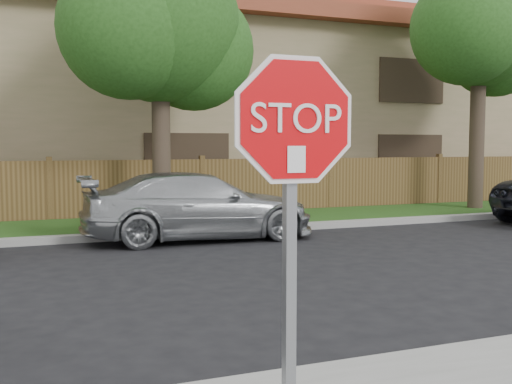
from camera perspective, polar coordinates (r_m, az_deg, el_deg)
name	(u,v)px	position (r m, az deg, el deg)	size (l,w,h in m)	color
far_curb	(58,240)	(12.87, -18.37, -4.33)	(70.00, 0.30, 0.15)	gray
grass_strip	(54,230)	(14.51, -18.71, -3.41)	(70.00, 3.00, 0.12)	#1E4714
fence	(50,192)	(16.02, -19.03, -0.02)	(70.00, 0.12, 1.60)	#50381C
apartment_building	(41,99)	(21.62, -19.82, 8.32)	(35.20, 9.20, 7.20)	#8D7F57
tree_mid	(162,22)	(14.75, -8.97, 15.70)	(4.80, 3.90, 7.35)	#382B21
tree_right	(484,22)	(19.28, 20.88, 14.90)	(4.80, 3.90, 8.20)	#382B21
stop_sign	(293,177)	(3.40, 3.55, 1.45)	(1.01, 0.13, 2.55)	gray
sedan_right	(199,206)	(12.71, -5.46, -1.33)	(1.99, 4.91, 1.42)	#A3A7AA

